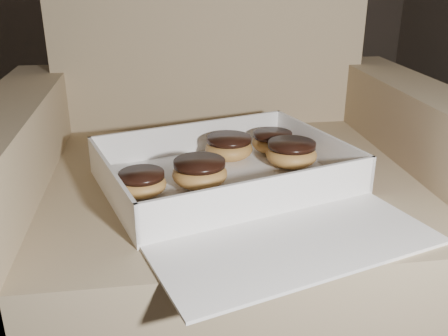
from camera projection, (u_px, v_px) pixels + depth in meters
name	position (u px, v px, depth m)	size (l,w,h in m)	color
armchair	(225.00, 213.00, 1.02)	(0.87, 0.74, 0.91)	#998261
bakery_box	(237.00, 184.00, 0.83)	(0.51, 0.56, 0.07)	white
donut_a	(229.00, 147.00, 0.94)	(0.09, 0.09, 0.04)	#C39144
donut_b	(291.00, 153.00, 0.91)	(0.09, 0.09, 0.05)	#C39144
donut_c	(142.00, 183.00, 0.79)	(0.08, 0.08, 0.04)	#C39144
donut_d	(200.00, 172.00, 0.83)	(0.09, 0.09, 0.05)	#C39144
donut_e	(273.00, 141.00, 0.98)	(0.08, 0.08, 0.04)	#C39144
crumb_a	(138.00, 218.00, 0.73)	(0.01, 0.01, 0.00)	black
crumb_b	(182.00, 204.00, 0.77)	(0.01, 0.01, 0.00)	black
crumb_c	(159.00, 209.00, 0.75)	(0.01, 0.01, 0.00)	black
crumb_d	(310.00, 173.00, 0.88)	(0.01, 0.01, 0.00)	black
crumb_e	(214.00, 205.00, 0.76)	(0.01, 0.01, 0.00)	black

